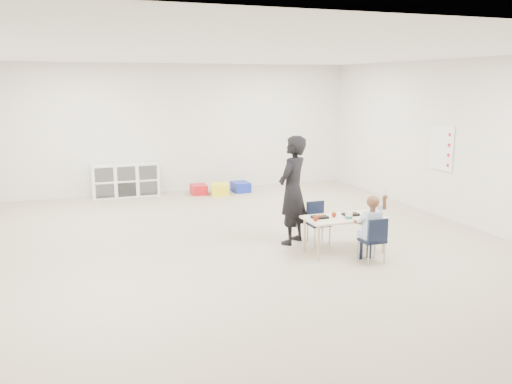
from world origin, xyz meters
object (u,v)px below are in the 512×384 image
object	(u,v)px
table	(344,234)
cubby_shelf	(126,180)
chair_near	(372,240)
adult	(293,190)
child	(373,227)

from	to	relation	value
table	cubby_shelf	xyz separation A→B (m)	(-2.48, 5.05, 0.08)
cubby_shelf	chair_near	bearing A→B (deg)	-64.64
adult	child	bearing A→B (deg)	79.09
table	child	distance (m)	0.58
chair_near	adult	world-z (taller)	adult
child	adult	size ratio (longest dim) A/B	0.61
child	adult	world-z (taller)	adult
child	adult	distance (m)	1.40
cubby_shelf	adult	bearing A→B (deg)	-65.64
cubby_shelf	table	bearing A→B (deg)	-63.80
chair_near	cubby_shelf	size ratio (longest dim) A/B	0.45
table	adult	size ratio (longest dim) A/B	0.70
child	cubby_shelf	bearing A→B (deg)	115.49
child	adult	xyz separation A→B (m)	(-0.66, 1.19, 0.32)
table	cubby_shelf	distance (m)	5.63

